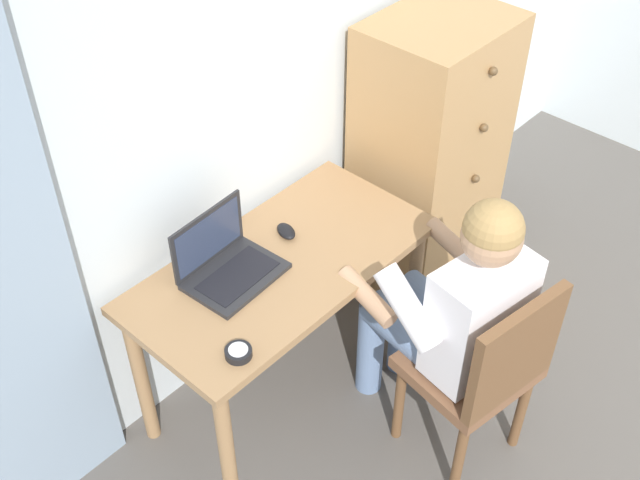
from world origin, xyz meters
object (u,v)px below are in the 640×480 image
at_px(dresser, 429,156).
at_px(chair, 484,368).
at_px(desk, 282,284).
at_px(person_seated, 452,304).
at_px(desk_clock, 238,353).
at_px(laptop, 226,263).
at_px(computer_mouse, 286,231).

xyz_separation_m(dresser, chair, (-0.75, -0.81, -0.15)).
bearing_deg(dresser, desk, -176.15).
height_order(dresser, person_seated, dresser).
distance_m(person_seated, desk_clock, 0.78).
relative_size(desk, laptop, 3.30).
distance_m(person_seated, laptop, 0.82).
distance_m(chair, computer_mouse, 0.88).
distance_m(desk, chair, 0.80).
distance_m(desk, laptop, 0.26).
height_order(desk, person_seated, person_seated).
height_order(dresser, computer_mouse, dresser).
bearing_deg(chair, computer_mouse, 99.45).
height_order(desk, dresser, dresser).
relative_size(desk, person_seated, 0.97).
height_order(desk, chair, chair).
bearing_deg(laptop, chair, -62.77).
distance_m(desk, desk_clock, 0.48).
bearing_deg(computer_mouse, chair, -60.71).
relative_size(person_seated, computer_mouse, 12.11).
height_order(laptop, computer_mouse, laptop).
xyz_separation_m(laptop, computer_mouse, (0.30, -0.01, -0.04)).
height_order(laptop, desk_clock, laptop).
relative_size(chair, laptop, 2.51).
xyz_separation_m(laptop, desk_clock, (-0.24, -0.31, -0.04)).
distance_m(desk, person_seated, 0.63).
xyz_separation_m(computer_mouse, desk_clock, (-0.53, -0.30, -0.00)).
relative_size(laptop, computer_mouse, 3.56).
bearing_deg(laptop, computer_mouse, -1.66).
xyz_separation_m(dresser, desk_clock, (-1.42, -0.28, 0.10)).
relative_size(desk, computer_mouse, 11.75).
height_order(desk, computer_mouse, computer_mouse).
bearing_deg(person_seated, desk_clock, 153.31).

